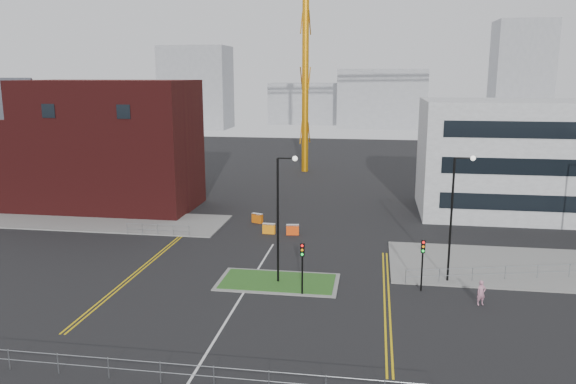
# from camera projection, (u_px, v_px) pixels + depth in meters

# --- Properties ---
(ground) EXTENTS (200.00, 200.00, 0.00)m
(ground) POSITION_uv_depth(u_px,v_px,m) (221.00, 330.00, 32.74)
(ground) COLOR black
(ground) RESTS_ON ground
(pavement_left) EXTENTS (28.00, 8.00, 0.12)m
(pavement_left) POSITION_uv_depth(u_px,v_px,m) (89.00, 220.00, 57.01)
(pavement_left) COLOR slate
(pavement_left) RESTS_ON ground
(pavement_right) EXTENTS (24.00, 10.00, 0.12)m
(pavement_right) POSITION_uv_depth(u_px,v_px,m) (548.00, 268.00, 42.95)
(pavement_right) COLOR slate
(pavement_right) RESTS_ON ground
(island_kerb) EXTENTS (8.60, 4.60, 0.08)m
(island_kerb) POSITION_uv_depth(u_px,v_px,m) (278.00, 282.00, 40.16)
(island_kerb) COLOR slate
(island_kerb) RESTS_ON ground
(grass_island) EXTENTS (8.00, 4.00, 0.12)m
(grass_island) POSITION_uv_depth(u_px,v_px,m) (278.00, 282.00, 40.16)
(grass_island) COLOR #24531B
(grass_island) RESTS_ON ground
(brick_building) EXTENTS (24.20, 10.07, 14.24)m
(brick_building) POSITION_uv_depth(u_px,v_px,m) (86.00, 146.00, 61.86)
(brick_building) COLOR #461111
(brick_building) RESTS_ON ground
(office_block) EXTENTS (25.00, 12.20, 12.00)m
(office_block) POSITION_uv_depth(u_px,v_px,m) (544.00, 158.00, 58.50)
(office_block) COLOR #A5A7AA
(office_block) RESTS_ON ground
(streetlamp_island) EXTENTS (1.46, 0.36, 9.18)m
(streetlamp_island) POSITION_uv_depth(u_px,v_px,m) (281.00, 209.00, 39.02)
(streetlamp_island) COLOR black
(streetlamp_island) RESTS_ON ground
(streetlamp_right_near) EXTENTS (1.46, 0.36, 9.18)m
(streetlamp_right_near) POSITION_uv_depth(u_px,v_px,m) (455.00, 209.00, 39.15)
(streetlamp_right_near) COLOR black
(streetlamp_right_near) RESTS_ON ground
(traffic_light_island) EXTENTS (0.28, 0.33, 3.65)m
(traffic_light_island) POSITION_uv_depth(u_px,v_px,m) (302.00, 259.00, 37.39)
(traffic_light_island) COLOR black
(traffic_light_island) RESTS_ON ground
(traffic_light_right) EXTENTS (0.28, 0.33, 3.65)m
(traffic_light_right) POSITION_uv_depth(u_px,v_px,m) (423.00, 255.00, 38.12)
(traffic_light_right) COLOR black
(traffic_light_right) RESTS_ON ground
(railing_front) EXTENTS (24.05, 0.05, 1.10)m
(railing_front) POSITION_uv_depth(u_px,v_px,m) (187.00, 370.00, 26.77)
(railing_front) COLOR gray
(railing_front) RESTS_ON ground
(railing_left) EXTENTS (6.05, 0.05, 1.10)m
(railing_left) POSITION_uv_depth(u_px,v_px,m) (158.00, 228.00, 51.64)
(railing_left) COLOR gray
(railing_left) RESTS_ON ground
(railing_right) EXTENTS (19.05, 5.05, 1.10)m
(railing_right) POSITION_uv_depth(u_px,v_px,m) (538.00, 269.00, 40.61)
(railing_right) COLOR gray
(railing_right) RESTS_ON ground
(centre_line) EXTENTS (0.15, 30.00, 0.01)m
(centre_line) POSITION_uv_depth(u_px,v_px,m) (230.00, 315.00, 34.67)
(centre_line) COLOR silver
(centre_line) RESTS_ON ground
(yellow_left_a) EXTENTS (0.12, 24.00, 0.01)m
(yellow_left_a) POSITION_uv_depth(u_px,v_px,m) (144.00, 265.00, 43.76)
(yellow_left_a) COLOR gold
(yellow_left_a) RESTS_ON ground
(yellow_left_b) EXTENTS (0.12, 24.00, 0.01)m
(yellow_left_b) POSITION_uv_depth(u_px,v_px,m) (147.00, 265.00, 43.72)
(yellow_left_b) COLOR gold
(yellow_left_b) RESTS_ON ground
(yellow_right_a) EXTENTS (0.12, 20.00, 0.01)m
(yellow_right_a) POSITION_uv_depth(u_px,v_px,m) (384.00, 300.00, 37.11)
(yellow_right_a) COLOR gold
(yellow_right_a) RESTS_ON ground
(yellow_right_b) EXTENTS (0.12, 20.00, 0.01)m
(yellow_right_b) POSITION_uv_depth(u_px,v_px,m) (389.00, 300.00, 37.06)
(yellow_right_b) COLOR gold
(yellow_right_b) RESTS_ON ground
(skyline_a) EXTENTS (18.00, 12.00, 22.00)m
(skyline_a) POSITION_uv_depth(u_px,v_px,m) (196.00, 88.00, 152.52)
(skyline_a) COLOR gray
(skyline_a) RESTS_ON ground
(skyline_b) EXTENTS (24.00, 12.00, 16.00)m
(skyline_b) POSITION_uv_depth(u_px,v_px,m) (382.00, 98.00, 155.27)
(skyline_b) COLOR gray
(skyline_b) RESTS_ON ground
(skyline_c) EXTENTS (14.00, 12.00, 28.00)m
(skyline_c) POSITION_uv_depth(u_px,v_px,m) (521.00, 77.00, 143.93)
(skyline_c) COLOR gray
(skyline_c) RESTS_ON ground
(skyline_d) EXTENTS (30.00, 12.00, 12.00)m
(skyline_d) POSITION_uv_depth(u_px,v_px,m) (320.00, 103.00, 168.07)
(skyline_d) COLOR gray
(skyline_d) RESTS_ON ground
(pedestrian) EXTENTS (0.70, 0.57, 1.64)m
(pedestrian) POSITION_uv_depth(u_px,v_px,m) (481.00, 293.00, 36.13)
(pedestrian) COLOR #C57F98
(pedestrian) RESTS_ON ground
(barrier_left) EXTENTS (1.21, 0.80, 0.97)m
(barrier_left) POSITION_uv_depth(u_px,v_px,m) (257.00, 218.00, 56.16)
(barrier_left) COLOR #C4550A
(barrier_left) RESTS_ON ground
(barrier_mid) EXTENTS (1.21, 0.55, 0.98)m
(barrier_mid) POSITION_uv_depth(u_px,v_px,m) (293.00, 229.00, 52.00)
(barrier_mid) COLOR #FF4A0E
(barrier_mid) RESTS_ON ground
(barrier_right) EXTENTS (1.18, 0.42, 0.98)m
(barrier_right) POSITION_uv_depth(u_px,v_px,m) (269.00, 228.00, 52.36)
(barrier_right) COLOR orange
(barrier_right) RESTS_ON ground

